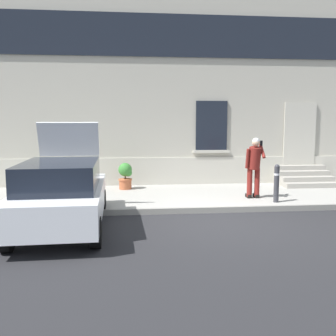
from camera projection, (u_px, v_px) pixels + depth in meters
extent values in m
plane|color=#232326|center=(219.00, 222.00, 8.97)|extent=(80.00, 80.00, 0.00)
cube|color=#99968E|center=(197.00, 196.00, 11.72)|extent=(24.00, 3.60, 0.15)
cube|color=gray|center=(210.00, 210.00, 9.89)|extent=(24.00, 0.12, 0.15)
cube|color=#B2AD9E|center=(186.00, 82.00, 13.74)|extent=(24.00, 1.40, 7.50)
cube|color=#BCB7A8|center=(189.00, 173.00, 13.42)|extent=(24.00, 0.08, 1.10)
cube|color=maroon|center=(299.00, 136.00, 13.66)|extent=(1.00, 0.08, 2.10)
cube|color=#BCB7A8|center=(300.00, 134.00, 13.64)|extent=(1.16, 0.06, 2.24)
cube|color=black|center=(211.00, 126.00, 13.29)|extent=(1.10, 0.06, 1.70)
cube|color=#BCB7A8|center=(211.00, 151.00, 13.37)|extent=(1.30, 0.12, 0.10)
cube|color=black|center=(189.00, 36.00, 12.85)|extent=(16.80, 0.06, 1.40)
cube|color=#9E998E|center=(312.00, 185.00, 12.78)|extent=(1.83, 0.32, 0.16)
cube|color=#9E998E|center=(307.00, 181.00, 13.09)|extent=(1.83, 0.32, 0.32)
cube|color=#9E998E|center=(303.00, 178.00, 13.40)|extent=(1.83, 0.32, 0.48)
cube|color=#9E998E|center=(299.00, 174.00, 13.70)|extent=(1.83, 0.32, 0.64)
cube|color=white|center=(62.00, 201.00, 8.34)|extent=(1.86, 4.05, 0.64)
cube|color=black|center=(60.00, 175.00, 8.12)|extent=(1.61, 2.44, 0.56)
cube|color=black|center=(73.00, 194.00, 10.35)|extent=(1.66, 0.15, 0.20)
cube|color=yellow|center=(73.00, 187.00, 10.33)|extent=(0.52, 0.03, 0.12)
cube|color=#B21414|center=(43.00, 178.00, 10.20)|extent=(0.16, 0.04, 0.18)
cube|color=#B21414|center=(101.00, 177.00, 10.39)|extent=(0.16, 0.04, 0.18)
cube|color=white|center=(69.00, 139.00, 9.62)|extent=(1.50, 0.41, 0.87)
cylinder|color=black|center=(6.00, 236.00, 6.90)|extent=(0.22, 0.61, 0.60)
cylinder|color=black|center=(96.00, 232.00, 7.11)|extent=(0.22, 0.61, 0.60)
cylinder|color=black|center=(38.00, 203.00, 9.66)|extent=(0.22, 0.61, 0.60)
cylinder|color=black|center=(102.00, 201.00, 9.86)|extent=(0.22, 0.61, 0.60)
cylinder|color=#333338|center=(276.00, 185.00, 10.42)|extent=(0.14, 0.14, 0.95)
sphere|color=#333338|center=(277.00, 167.00, 10.36)|extent=(0.15, 0.15, 0.15)
cylinder|color=silver|center=(277.00, 174.00, 10.38)|extent=(0.15, 0.15, 0.06)
cylinder|color=maroon|center=(250.00, 183.00, 11.00)|extent=(0.15, 0.15, 0.82)
cube|color=black|center=(249.00, 196.00, 11.11)|extent=(0.12, 0.28, 0.10)
cylinder|color=maroon|center=(257.00, 182.00, 11.02)|extent=(0.15, 0.15, 0.82)
cube|color=black|center=(256.00, 196.00, 11.13)|extent=(0.12, 0.28, 0.10)
cylinder|color=maroon|center=(255.00, 158.00, 10.87)|extent=(0.34, 0.44, 0.67)
sphere|color=tan|center=(256.00, 143.00, 10.74)|extent=(0.22, 0.22, 0.22)
sphere|color=silver|center=(256.00, 141.00, 10.74)|extent=(0.21, 0.21, 0.21)
cylinder|color=maroon|center=(248.00, 159.00, 10.81)|extent=(0.09, 0.18, 0.57)
cylinder|color=maroon|center=(262.00, 151.00, 10.82)|extent=(0.09, 0.42, 0.42)
cube|color=black|center=(261.00, 143.00, 10.74)|extent=(0.07, 0.02, 0.15)
cylinder|color=beige|center=(48.00, 184.00, 12.45)|extent=(0.40, 0.40, 0.34)
cylinder|color=beige|center=(48.00, 180.00, 12.43)|extent=(0.44, 0.44, 0.05)
cylinder|color=#47331E|center=(48.00, 175.00, 12.41)|extent=(0.04, 0.04, 0.24)
sphere|color=#1E5628|center=(47.00, 170.00, 12.39)|extent=(0.44, 0.44, 0.44)
sphere|color=#1E5628|center=(50.00, 173.00, 12.36)|extent=(0.24, 0.24, 0.24)
cylinder|color=#B25B38|center=(125.00, 184.00, 12.48)|extent=(0.40, 0.40, 0.34)
cylinder|color=#B25B38|center=(125.00, 180.00, 12.46)|extent=(0.44, 0.44, 0.05)
cylinder|color=#47331E|center=(125.00, 175.00, 12.45)|extent=(0.04, 0.04, 0.24)
sphere|color=#387F33|center=(125.00, 170.00, 12.42)|extent=(0.44, 0.44, 0.44)
sphere|color=#387F33|center=(128.00, 173.00, 12.40)|extent=(0.24, 0.24, 0.24)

